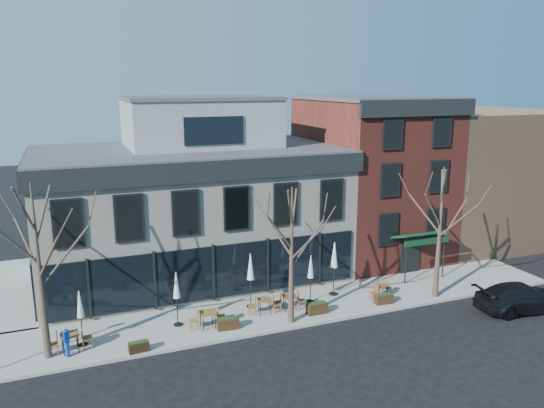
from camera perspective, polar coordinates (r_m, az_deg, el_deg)
name	(u,v)px	position (r m, az deg, el deg)	size (l,w,h in m)	color
ground	(214,304)	(30.29, -6.27, -10.66)	(120.00, 120.00, 0.00)	black
sidewalk_front	(282,309)	(29.36, 1.12, -11.22)	(33.50, 4.70, 0.15)	gray
sidewalk_side	(0,293)	(35.22, -27.20, -8.51)	(4.50, 12.00, 0.15)	gray
corner_building	(191,203)	(33.53, -8.66, 0.10)	(18.39, 10.39, 11.10)	silver
red_brick_building	(371,176)	(38.20, 10.58, 3.00)	(8.20, 11.78, 11.18)	maroon
bg_building	(472,174)	(45.12, 20.70, 3.07)	(12.00, 12.00, 10.00)	#8C664C
tree_corner	(40,270)	(24.95, -23.71, -6.53)	(3.93, 3.98, 7.92)	#382B21
tree_mid	(292,254)	(26.42, 2.14, -5.38)	(3.50, 3.55, 7.04)	#382B21
tree_right	(440,231)	(30.94, 17.62, -2.80)	(3.72, 3.77, 7.48)	#382B21
parked_sedan	(522,297)	(32.05, 25.32, -9.07)	(2.13, 5.23, 1.52)	black
call_box	(67,342)	(25.93, -21.21, -13.65)	(0.28, 0.27, 1.36)	#0D37AE
cafe_set_0	(70,340)	(26.44, -20.90, -13.54)	(1.99, 0.85, 1.04)	brown
cafe_set_2	(208,318)	(27.17, -6.93, -12.05)	(1.88, 0.77, 0.99)	brown
cafe_set_3	(265,304)	(28.51, -0.78, -10.76)	(1.83, 0.85, 0.94)	brown
cafe_set_4	(290,301)	(28.94, 1.91, -10.38)	(1.84, 0.85, 0.95)	brown
cafe_set_5	(381,290)	(31.09, 11.60, -9.04)	(1.67, 0.97, 0.86)	brown
umbrella_0	(80,307)	(26.23, -19.95, -10.39)	(0.43, 0.43, 2.70)	black
umbrella_1	(177,288)	(27.00, -10.23, -8.89)	(0.45, 0.45, 2.83)	black
umbrella_2	(251,270)	(28.64, -2.32, -7.06)	(0.49, 0.49, 3.04)	black
umbrella_3	(311,269)	(29.38, 4.19, -7.01)	(0.44, 0.44, 2.74)	black
umbrella_4	(334,258)	(30.43, 6.71, -5.76)	(0.50, 0.50, 3.16)	black
planter_0	(139,347)	(25.60, -14.15, -14.65)	(0.94, 0.44, 0.51)	black
planter_1	(228,323)	(26.98, -4.77, -12.68)	(1.10, 0.52, 0.60)	black
planter_2	(317,308)	(28.63, 4.86, -11.09)	(1.11, 0.45, 0.62)	black
planter_3	(384,299)	(30.35, 11.94, -9.94)	(1.04, 0.46, 0.57)	#322010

